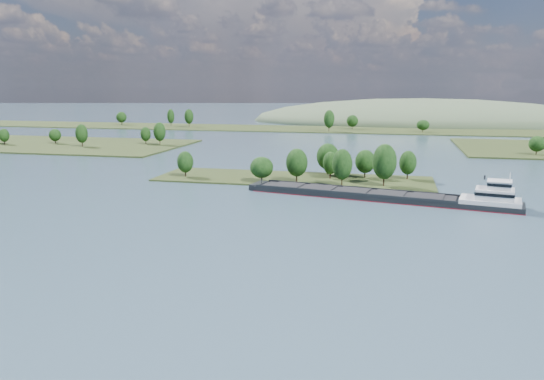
# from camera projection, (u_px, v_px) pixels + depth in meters

# --- Properties ---
(ground) EXTENTS (1800.00, 1800.00, 0.00)m
(ground) POSITION_uv_depth(u_px,v_px,m) (249.00, 220.00, 136.50)
(ground) COLOR #334959
(ground) RESTS_ON ground
(tree_island) EXTENTS (100.00, 30.33, 15.51)m
(tree_island) POSITION_uv_depth(u_px,v_px,m) (313.00, 170.00, 190.61)
(tree_island) COLOR #273316
(tree_island) RESTS_ON ground
(back_shoreline) EXTENTS (900.00, 60.00, 16.79)m
(back_shoreline) POSITION_uv_depth(u_px,v_px,m) (359.00, 129.00, 401.60)
(back_shoreline) COLOR #273316
(back_shoreline) RESTS_ON ground
(hill_west) EXTENTS (320.00, 160.00, 44.00)m
(hill_west) POSITION_uv_depth(u_px,v_px,m) (423.00, 123.00, 486.26)
(hill_west) COLOR #45583C
(hill_west) RESTS_ON ground
(cargo_barge) EXTENTS (82.81, 25.30, 11.15)m
(cargo_barge) POSITION_uv_depth(u_px,v_px,m) (396.00, 196.00, 158.88)
(cargo_barge) COLOR black
(cargo_barge) RESTS_ON ground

